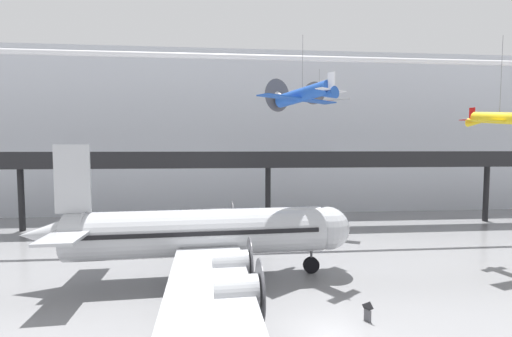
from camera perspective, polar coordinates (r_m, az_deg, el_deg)
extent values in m
cube|color=silver|center=(53.56, 0.74, 5.95)|extent=(140.00, 3.00, 24.80)
cube|color=black|center=(43.10, 2.17, 0.82)|extent=(110.00, 3.20, 0.90)
cube|color=black|center=(41.53, 2.45, 2.09)|extent=(110.00, 0.12, 1.10)
cylinder|color=black|center=(50.59, -34.51, -4.28)|extent=(0.70, 0.70, 7.68)
cylinder|color=black|center=(44.46, 2.00, -4.65)|extent=(0.70, 0.70, 7.68)
cylinder|color=black|center=(56.78, 33.98, -3.46)|extent=(0.70, 0.70, 7.68)
cylinder|color=silver|center=(39.00, 3.26, 17.95)|extent=(120.00, 0.60, 0.60)
cylinder|color=#B7BABF|center=(27.11, -9.40, -10.52)|extent=(19.39, 4.61, 3.56)
sphere|color=#B7BABF|center=(28.79, 11.84, -9.71)|extent=(3.49, 3.49, 3.49)
cone|color=#B7BABF|center=(29.21, -30.69, -9.41)|extent=(4.81, 3.53, 3.28)
cube|color=black|center=(27.03, -9.41, -9.78)|extent=(18.05, 4.60, 0.32)
cube|color=#B7BABF|center=(35.01, -8.03, -8.61)|extent=(5.13, 12.52, 0.28)
cube|color=#B7BABF|center=(19.80, -7.80, -18.38)|extent=(5.13, 12.52, 0.28)
cylinder|color=#B7BABF|center=(32.39, -5.60, -9.51)|extent=(2.32, 1.83, 1.71)
cylinder|color=#4C4C51|center=(32.47, -3.40, -9.46)|extent=(0.24, 3.25, 3.25)
cylinder|color=#B7BABF|center=(36.47, -5.91, -8.02)|extent=(2.32, 1.83, 1.71)
cylinder|color=#4C4C51|center=(36.54, -3.96, -7.98)|extent=(0.24, 3.25, 3.25)
cylinder|color=#B7BABF|center=(22.36, -4.29, -15.59)|extent=(2.32, 1.83, 1.71)
cylinder|color=#4C4C51|center=(22.47, -1.05, -15.48)|extent=(0.24, 3.25, 3.25)
cylinder|color=#B7BABF|center=(18.48, -3.33, -19.85)|extent=(2.32, 1.83, 1.71)
cylinder|color=#4C4C51|center=(18.61, 0.67, -19.67)|extent=(0.24, 3.25, 3.25)
cube|color=#B7BABF|center=(28.09, -28.27, -1.55)|extent=(2.47, 0.33, 4.99)
cube|color=#B7BABF|center=(28.49, -27.37, -8.72)|extent=(2.96, 9.39, 0.20)
cylinder|color=#4C4C51|center=(29.02, 9.20, -14.47)|extent=(0.20, 0.20, 1.21)
cylinder|color=black|center=(29.21, 9.19, -15.60)|extent=(1.32, 0.45, 1.30)
cylinder|color=#4C4C51|center=(30.50, -8.82, -13.56)|extent=(0.20, 0.20, 1.21)
cylinder|color=black|center=(30.68, -8.80, -14.64)|extent=(1.32, 0.45, 1.30)
cylinder|color=#4C4C51|center=(25.11, -8.94, -17.41)|extent=(0.20, 0.20, 1.21)
cylinder|color=black|center=(25.33, -8.93, -18.69)|extent=(1.32, 0.45, 1.30)
cylinder|color=silver|center=(42.93, 10.47, 11.50)|extent=(3.12, 4.72, 1.34)
cone|color=red|center=(40.54, 9.71, 12.24)|extent=(1.15, 1.11, 0.89)
cylinder|color=#4C4C51|center=(40.38, 9.66, 12.30)|extent=(2.29, 1.23, 2.56)
cone|color=silver|center=(45.16, 11.10, 10.88)|extent=(1.36, 1.57, 0.93)
cube|color=silver|center=(42.61, 10.38, 11.16)|extent=(6.91, 4.38, 0.10)
cube|color=red|center=(45.54, 11.18, 11.79)|extent=(0.32, 0.54, 1.18)
cube|color=red|center=(45.46, 11.17, 11.05)|extent=(2.54, 1.71, 0.06)
cylinder|color=slate|center=(43.24, 10.50, 14.08)|extent=(0.04, 0.04, 2.93)
cylinder|color=yellow|center=(35.68, 35.49, 6.86)|extent=(2.03, 4.79, 1.46)
cone|color=yellow|center=(37.03, 32.63, 6.44)|extent=(1.10, 1.48, 0.95)
cube|color=yellow|center=(35.50, 35.84, 6.41)|extent=(7.05, 2.74, 0.10)
cube|color=red|center=(37.26, 32.33, 7.70)|extent=(0.19, 0.56, 1.15)
cube|color=red|center=(37.22, 32.30, 6.82)|extent=(2.55, 1.13, 0.06)
cylinder|color=slate|center=(36.11, 35.71, 12.67)|extent=(0.04, 0.04, 6.37)
cylinder|color=#1E4CAD|center=(29.76, 7.72, 12.09)|extent=(4.10, 5.31, 1.70)
cone|color=white|center=(31.85, 3.82, 12.09)|extent=(1.37, 1.34, 1.03)
cylinder|color=#4C4C51|center=(32.00, 3.57, 12.09)|extent=(2.50, 1.70, 2.99)
cone|color=#1E4CAD|center=(27.96, 11.86, 12.02)|extent=(1.69, 1.85, 1.12)
cube|color=#1E4CAD|center=(29.95, 7.24, 11.37)|extent=(7.70, 5.81, 0.10)
cube|color=white|center=(27.91, 12.44, 14.04)|extent=(0.43, 0.59, 1.38)
cube|color=white|center=(27.80, 12.42, 12.64)|extent=(2.85, 2.23, 0.06)
cylinder|color=slate|center=(30.29, 7.77, 17.26)|extent=(0.04, 0.04, 4.37)
cube|color=#4C4C51|center=(22.85, 18.10, -22.25)|extent=(0.36, 0.42, 0.70)
cube|color=#232326|center=(22.62, 18.13, -21.04)|extent=(0.47, 0.67, 0.73)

